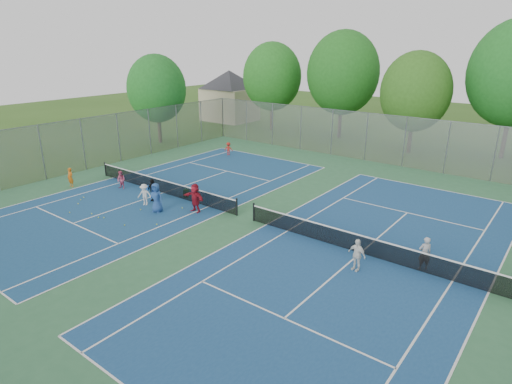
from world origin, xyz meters
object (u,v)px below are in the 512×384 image
ball_crate (147,188)px  ball_hopper (186,193)px  net_left (163,187)px  net_right (361,245)px  instructor (425,253)px

ball_crate → ball_hopper: 3.27m
net_left → ball_hopper: 1.85m
net_left → net_right: 14.00m
net_right → ball_crate: net_right is taller
net_left → instructor: (16.80, 0.28, 0.32)m
ball_hopper → instructor: bearing=-0.5°
ball_hopper → instructor: (15.01, -0.12, 0.51)m
net_right → ball_hopper: size_ratio=24.06×
net_left → net_right: same height
net_right → ball_hopper: (-12.21, 0.40, -0.19)m
ball_crate → net_left: bearing=7.2°
net_left → instructor: bearing=0.9°
ball_hopper → instructor: instructor is taller
ball_hopper → instructor: 15.02m
net_left → ball_crate: bearing=-172.8°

